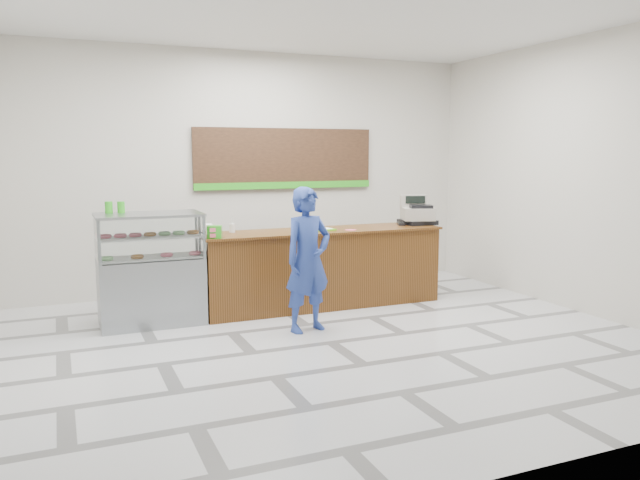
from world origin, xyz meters
name	(u,v)px	position (x,y,z in m)	size (l,w,h in m)	color
floor	(331,343)	(0.00, 0.00, 0.00)	(7.00, 7.00, 0.00)	silver
back_wall	(250,172)	(0.00, 3.00, 1.75)	(7.00, 7.00, 0.00)	beige
ceiling	(332,6)	(0.00, 0.00, 3.50)	(7.00, 7.00, 0.00)	silver
sales_counter	(322,268)	(0.55, 1.55, 0.52)	(3.26, 0.76, 1.03)	brown
display_case	(150,268)	(-1.67, 1.55, 0.68)	(1.22, 0.72, 1.33)	gray
menu_board	(285,160)	(0.55, 2.96, 1.93)	(2.80, 0.06, 0.90)	black
cash_register	(417,213)	(2.05, 1.62, 1.18)	(0.56, 0.57, 0.41)	black
card_terminal	(401,224)	(1.76, 1.57, 1.05)	(0.08, 0.16, 0.04)	black
serving_tray	(320,230)	(0.50, 1.50, 1.04)	(0.41, 0.33, 0.02)	#63CC17
napkin_box	(207,229)	(-0.95, 1.71, 1.09)	(0.14, 0.14, 0.12)	white
straw_cup	(232,228)	(-0.62, 1.72, 1.09)	(0.07, 0.07, 0.11)	silver
promo_box	(215,232)	(-0.95, 1.28, 1.10)	(0.17, 0.11, 0.15)	green
donut_decal	(351,230)	(0.88, 1.36, 1.03)	(0.15, 0.15, 0.00)	#EF5D79
green_cup_left	(109,207)	(-2.10, 1.75, 1.40)	(0.09, 0.09, 0.14)	green
green_cup_right	(121,207)	(-1.96, 1.74, 1.40)	(0.09, 0.09, 0.13)	green
customer	(308,260)	(-0.05, 0.54, 0.83)	(0.60, 0.40, 1.66)	navy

